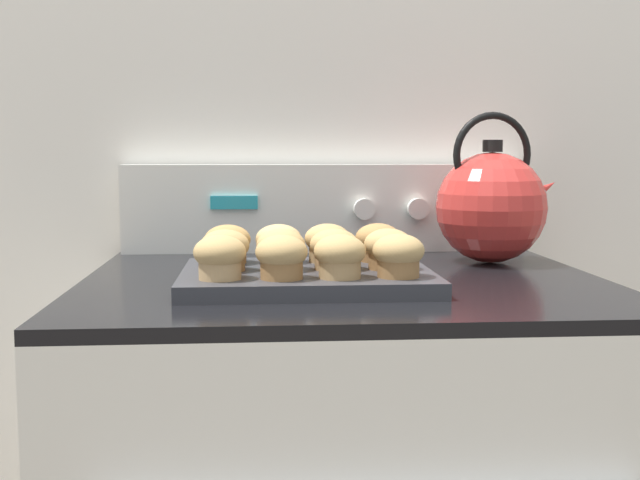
# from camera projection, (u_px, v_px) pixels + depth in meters

# --- Properties ---
(wall_back) EXTENTS (8.00, 0.05, 2.40)m
(wall_back) POSITION_uv_depth(u_px,v_px,m) (323.00, 84.00, 1.52)
(wall_back) COLOR white
(wall_back) RESTS_ON ground_plane
(control_panel) EXTENTS (0.75, 0.07, 0.16)m
(control_panel) POSITION_uv_depth(u_px,v_px,m) (326.00, 208.00, 1.49)
(control_panel) COLOR white
(control_panel) RESTS_ON stove_range
(muffin_pan) EXTENTS (0.34, 0.27, 0.02)m
(muffin_pan) POSITION_uv_depth(u_px,v_px,m) (307.00, 278.00, 1.11)
(muffin_pan) COLOR #38383D
(muffin_pan) RESTS_ON stove_range
(muffin_r0_c0) EXTENTS (0.07, 0.07, 0.06)m
(muffin_r0_c0) POSITION_uv_depth(u_px,v_px,m) (220.00, 257.00, 1.03)
(muffin_r0_c0) COLOR tan
(muffin_r0_c0) RESTS_ON muffin_pan
(muffin_r0_c1) EXTENTS (0.07, 0.07, 0.06)m
(muffin_r0_c1) POSITION_uv_depth(u_px,v_px,m) (282.00, 257.00, 1.03)
(muffin_r0_c1) COLOR olive
(muffin_r0_c1) RESTS_ON muffin_pan
(muffin_r0_c2) EXTENTS (0.07, 0.07, 0.06)m
(muffin_r0_c2) POSITION_uv_depth(u_px,v_px,m) (340.00, 256.00, 1.04)
(muffin_r0_c2) COLOR tan
(muffin_r0_c2) RESTS_ON muffin_pan
(muffin_r0_c3) EXTENTS (0.07, 0.07, 0.06)m
(muffin_r0_c3) POSITION_uv_depth(u_px,v_px,m) (398.00, 255.00, 1.04)
(muffin_r0_c3) COLOR olive
(muffin_r0_c3) RESTS_ON muffin_pan
(muffin_r1_c0) EXTENTS (0.07, 0.07, 0.06)m
(muffin_r1_c0) POSITION_uv_depth(u_px,v_px,m) (225.00, 250.00, 1.10)
(muffin_r1_c0) COLOR olive
(muffin_r1_c0) RESTS_ON muffin_pan
(muffin_r1_c1) EXTENTS (0.07, 0.07, 0.06)m
(muffin_r1_c1) POSITION_uv_depth(u_px,v_px,m) (281.00, 249.00, 1.11)
(muffin_r1_c1) COLOR tan
(muffin_r1_c1) RESTS_ON muffin_pan
(muffin_r1_c2) EXTENTS (0.07, 0.07, 0.06)m
(muffin_r1_c2) POSITION_uv_depth(u_px,v_px,m) (334.00, 249.00, 1.11)
(muffin_r1_c2) COLOR #A37A4C
(muffin_r1_c2) RESTS_ON muffin_pan
(muffin_r1_c3) EXTENTS (0.07, 0.07, 0.06)m
(muffin_r1_c3) POSITION_uv_depth(u_px,v_px,m) (388.00, 249.00, 1.12)
(muffin_r1_c3) COLOR olive
(muffin_r1_c3) RESTS_ON muffin_pan
(muffin_r2_c0) EXTENTS (0.07, 0.07, 0.06)m
(muffin_r2_c0) POSITION_uv_depth(u_px,v_px,m) (228.00, 244.00, 1.17)
(muffin_r2_c0) COLOR olive
(muffin_r2_c0) RESTS_ON muffin_pan
(muffin_r2_c1) EXTENTS (0.07, 0.07, 0.06)m
(muffin_r2_c1) POSITION_uv_depth(u_px,v_px,m) (279.00, 243.00, 1.18)
(muffin_r2_c1) COLOR tan
(muffin_r2_c1) RESTS_ON muffin_pan
(muffin_r2_c2) EXTENTS (0.07, 0.07, 0.06)m
(muffin_r2_c2) POSITION_uv_depth(u_px,v_px,m) (327.00, 243.00, 1.19)
(muffin_r2_c2) COLOR tan
(muffin_r2_c2) RESTS_ON muffin_pan
(muffin_r2_c3) EXTENTS (0.07, 0.07, 0.06)m
(muffin_r2_c3) POSITION_uv_depth(u_px,v_px,m) (378.00, 242.00, 1.20)
(muffin_r2_c3) COLOR olive
(muffin_r2_c3) RESTS_ON muffin_pan
(tea_kettle) EXTENTS (0.22, 0.18, 0.25)m
(tea_kettle) POSITION_uv_depth(u_px,v_px,m) (492.00, 205.00, 1.34)
(tea_kettle) COLOR red
(tea_kettle) RESTS_ON stove_range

